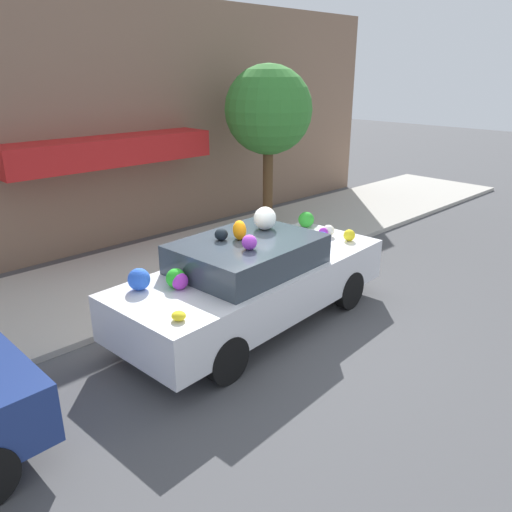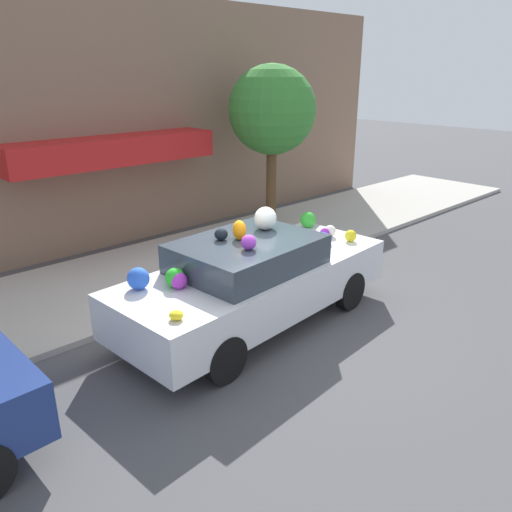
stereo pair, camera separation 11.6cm
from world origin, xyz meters
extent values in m
plane|color=#4C4C4F|center=(0.00, 0.00, 0.00)|extent=(60.00, 60.00, 0.00)
cube|color=#B2ADA3|center=(0.00, 2.70, 0.05)|extent=(24.00, 3.20, 0.10)
cube|color=#846651|center=(0.00, 4.95, 2.63)|extent=(18.00, 0.30, 5.26)
cube|color=red|center=(0.13, 4.35, 2.18)|extent=(4.43, 0.90, 0.55)
cylinder|color=brown|center=(3.62, 3.27, 1.13)|extent=(0.24, 0.24, 2.05)
sphere|color=#388433|center=(3.62, 3.27, 2.86)|extent=(2.03, 2.03, 2.03)
cylinder|color=gold|center=(-0.53, 1.54, 0.38)|extent=(0.20, 0.20, 0.55)
sphere|color=gold|center=(-0.53, 1.54, 0.71)|extent=(0.18, 0.18, 0.18)
cube|color=silver|center=(0.00, -0.08, 0.65)|extent=(4.69, 2.05, 0.66)
cube|color=#333D47|center=(-0.18, -0.10, 1.20)|extent=(2.16, 1.66, 0.43)
cylinder|color=black|center=(1.36, 0.81, 0.32)|extent=(0.65, 0.23, 0.64)
cylinder|color=black|center=(1.47, -0.77, 0.32)|extent=(0.65, 0.23, 0.64)
cylinder|color=black|center=(-1.47, 0.60, 0.32)|extent=(0.65, 0.23, 0.64)
cylinder|color=black|center=(-1.36, -0.97, 0.32)|extent=(0.65, 0.23, 0.64)
sphere|color=green|center=(1.97, 0.63, 1.13)|extent=(0.39, 0.39, 0.29)
sphere|color=#AE33C2|center=(-1.36, -0.04, 1.10)|extent=(0.28, 0.28, 0.23)
sphere|color=yellow|center=(1.90, -0.40, 1.08)|extent=(0.28, 0.28, 0.20)
ellipsoid|color=black|center=(-0.47, 0.15, 1.50)|extent=(0.20, 0.19, 0.18)
ellipsoid|color=purple|center=(1.69, 0.00, 1.08)|extent=(0.21, 0.22, 0.19)
sphere|color=green|center=(-1.37, 0.03, 1.12)|extent=(0.36, 0.36, 0.27)
sphere|color=white|center=(1.84, 0.00, 1.09)|extent=(0.23, 0.23, 0.21)
ellipsoid|color=orange|center=(-0.25, -0.01, 1.55)|extent=(0.29, 0.32, 0.29)
ellipsoid|color=white|center=(0.37, 0.10, 1.59)|extent=(0.53, 0.52, 0.35)
sphere|color=purple|center=(-0.45, -0.42, 1.52)|extent=(0.22, 0.22, 0.21)
sphere|color=blue|center=(-1.76, 0.31, 1.13)|extent=(0.34, 0.34, 0.30)
ellipsoid|color=blue|center=(1.45, -0.14, 1.08)|extent=(0.40, 0.43, 0.19)
ellipsoid|color=yellow|center=(-1.89, -0.76, 1.04)|extent=(0.21, 0.21, 0.11)
camera|label=1|loc=(-4.83, -5.12, 3.71)|focal=35.00mm
camera|label=2|loc=(-4.75, -5.20, 3.71)|focal=35.00mm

